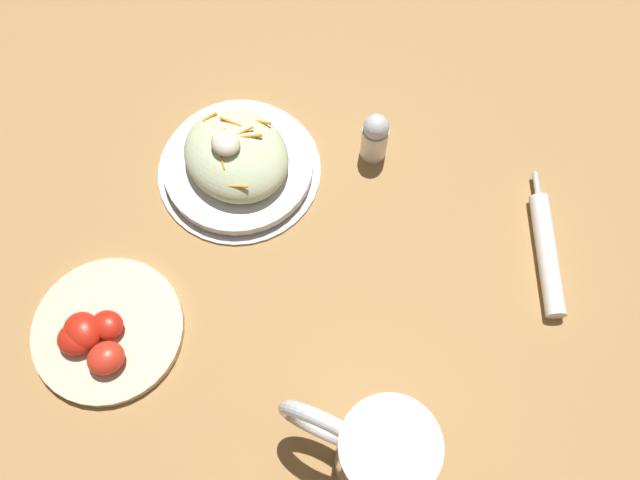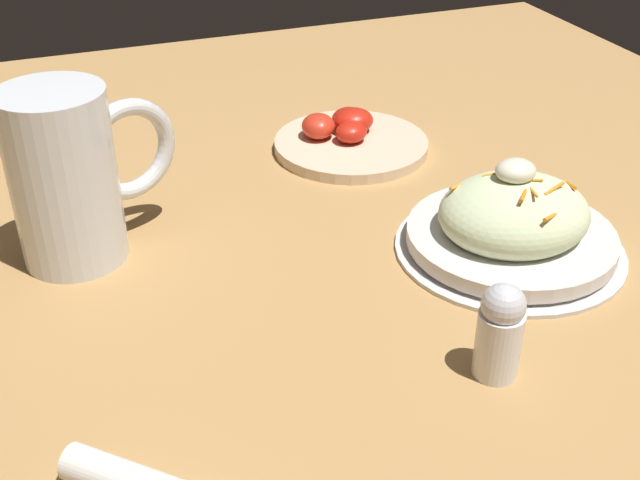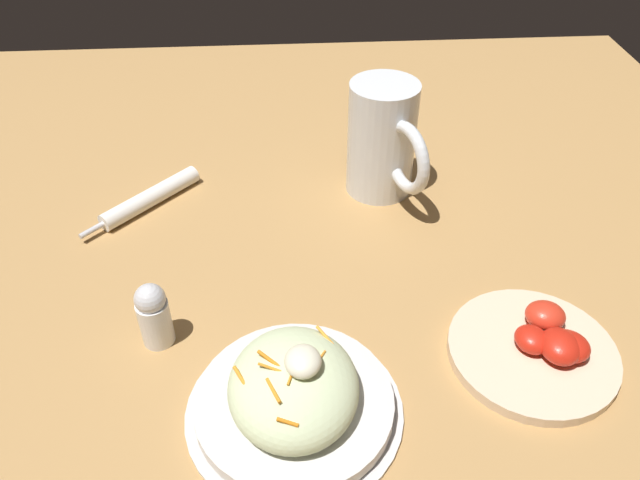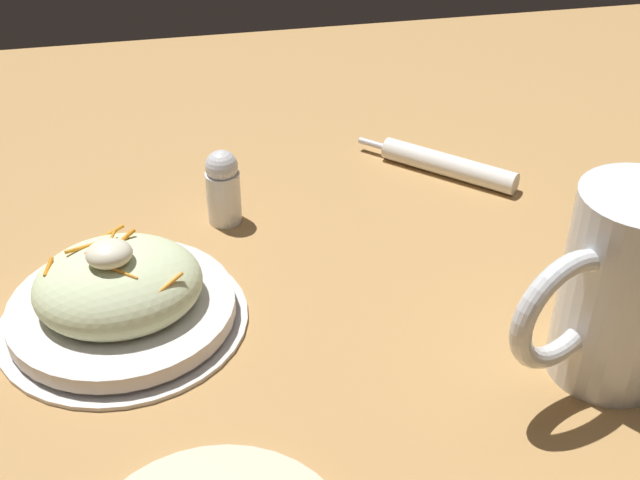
{
  "view_description": "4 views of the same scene",
  "coord_description": "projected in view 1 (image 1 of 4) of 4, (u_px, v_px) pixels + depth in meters",
  "views": [
    {
      "loc": [
        -0.17,
        0.21,
        0.8
      ],
      "look_at": [
        0.05,
        -0.0,
        0.07
      ],
      "focal_mm": 37.9,
      "sensor_mm": 36.0,
      "label": 1
    },
    {
      "loc": [
        -0.18,
        -0.57,
        0.42
      ],
      "look_at": [
        0.03,
        -0.03,
        0.06
      ],
      "focal_mm": 45.96,
      "sensor_mm": 36.0,
      "label": 2
    },
    {
      "loc": [
        0.59,
        -0.02,
        0.53
      ],
      "look_at": [
        0.02,
        0.02,
        0.06
      ],
      "focal_mm": 34.84,
      "sensor_mm": 36.0,
      "label": 3
    },
    {
      "loc": [
        0.17,
        0.57,
        0.47
      ],
      "look_at": [
        0.04,
        -0.03,
        0.05
      ],
      "focal_mm": 46.83,
      "sensor_mm": 36.0,
      "label": 4
    }
  ],
  "objects": [
    {
      "name": "ground_plane",
      "position": [
        348.0,
        293.0,
        0.84
      ],
      "size": [
        1.43,
        1.43,
        0.0
      ],
      "primitive_type": "plane",
      "color": "#B2844C"
    },
    {
      "name": "salad_plate",
      "position": [
        237.0,
        160.0,
        0.88
      ],
      "size": [
        0.22,
        0.22,
        0.09
      ],
      "color": "silver",
      "rests_on": "ground_plane"
    },
    {
      "name": "beer_mug",
      "position": [
        379.0,
        454.0,
        0.69
      ],
      "size": [
        0.16,
        0.1,
        0.17
      ],
      "color": "white",
      "rests_on": "ground_plane"
    },
    {
      "name": "napkin_roll",
      "position": [
        547.0,
        253.0,
        0.85
      ],
      "size": [
        0.15,
        0.15,
        0.03
      ],
      "color": "white",
      "rests_on": "ground_plane"
    },
    {
      "name": "tomato_plate",
      "position": [
        103.0,
        333.0,
        0.81
      ],
      "size": [
        0.18,
        0.18,
        0.04
      ],
      "color": "beige",
      "rests_on": "ground_plane"
    },
    {
      "name": "salt_shaker",
      "position": [
        375.0,
        137.0,
        0.88
      ],
      "size": [
        0.04,
        0.04,
        0.08
      ],
      "color": "white",
      "rests_on": "ground_plane"
    }
  ]
}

